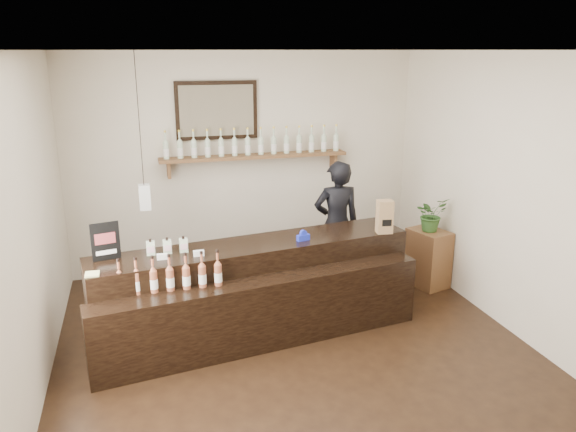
# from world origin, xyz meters

# --- Properties ---
(ground) EXTENTS (5.00, 5.00, 0.00)m
(ground) POSITION_xyz_m (0.00, 0.00, 0.00)
(ground) COLOR black
(ground) RESTS_ON ground
(room_shell) EXTENTS (5.00, 5.00, 5.00)m
(room_shell) POSITION_xyz_m (0.00, 0.00, 1.70)
(room_shell) COLOR beige
(room_shell) RESTS_ON ground
(back_wall_decor) EXTENTS (2.66, 0.96, 1.69)m
(back_wall_decor) POSITION_xyz_m (-0.14, 2.37, 1.75)
(back_wall_decor) COLOR brown
(back_wall_decor) RESTS_ON ground
(counter) EXTENTS (3.35, 1.36, 1.08)m
(counter) POSITION_xyz_m (-0.28, 0.58, 0.43)
(counter) COLOR black
(counter) RESTS_ON ground
(promo_sign) EXTENTS (0.26, 0.08, 0.36)m
(promo_sign) POSITION_xyz_m (-1.69, 0.61, 1.10)
(promo_sign) COLOR black
(promo_sign) RESTS_ON counter
(paper_bag) EXTENTS (0.18, 0.14, 0.36)m
(paper_bag) POSITION_xyz_m (1.14, 0.67, 1.10)
(paper_bag) COLOR olive
(paper_bag) RESTS_ON counter
(tape_dispenser) EXTENTS (0.14, 0.09, 0.11)m
(tape_dispenser) POSITION_xyz_m (0.23, 0.66, 0.96)
(tape_dispenser) COLOR #1B2ABD
(tape_dispenser) RESTS_ON counter
(side_cabinet) EXTENTS (0.47, 0.56, 0.70)m
(side_cabinet) POSITION_xyz_m (2.00, 1.20, 0.35)
(side_cabinet) COLOR brown
(side_cabinet) RESTS_ON ground
(potted_plant) EXTENTS (0.44, 0.40, 0.41)m
(potted_plant) POSITION_xyz_m (2.00, 1.20, 0.91)
(potted_plant) COLOR #305A24
(potted_plant) RESTS_ON side_cabinet
(shopkeeper) EXTENTS (0.66, 0.45, 1.75)m
(shopkeeper) POSITION_xyz_m (0.93, 1.55, 0.88)
(shopkeeper) COLOR black
(shopkeeper) RESTS_ON ground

